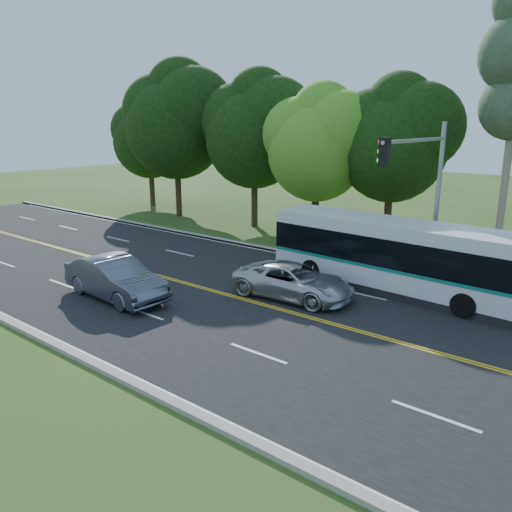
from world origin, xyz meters
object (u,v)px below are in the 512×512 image
Objects in this scene: traffic_signal at (423,181)px; sedan at (115,278)px; suv at (294,281)px; transit_bus at (399,258)px.

traffic_signal is 13.07m from sedan.
suv is (-3.55, -3.96, -3.96)m from traffic_signal.
sedan is (-8.61, -7.92, -0.64)m from transit_bus.
suv is at bearing -47.89° from sedan.
transit_bus is at bearing -133.70° from traffic_signal.
transit_bus reaches higher than sedan.
traffic_signal reaches higher than sedan.
traffic_signal reaches higher than suv.
suv is at bearing -127.94° from transit_bus.
transit_bus is (-0.55, -0.58, -3.18)m from traffic_signal.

